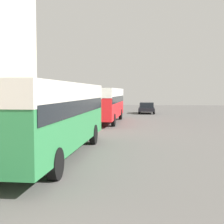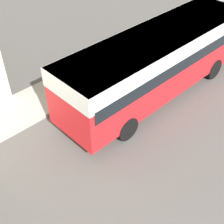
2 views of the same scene
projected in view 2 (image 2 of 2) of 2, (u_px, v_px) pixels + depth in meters
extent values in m
cube|color=red|center=(158.00, 61.00, 13.36)|extent=(2.48, 9.78, 2.46)
cube|color=white|center=(160.00, 42.00, 12.80)|extent=(2.50, 9.83, 0.74)
cube|color=black|center=(158.00, 54.00, 13.16)|extent=(2.53, 9.39, 0.54)
cylinder|color=black|center=(175.00, 52.00, 16.38)|extent=(0.28, 1.00, 1.00)
cylinder|color=black|center=(213.00, 69.00, 15.14)|extent=(0.28, 1.00, 1.00)
cylinder|color=black|center=(88.00, 102.00, 13.17)|extent=(0.28, 1.00, 1.00)
cylinder|color=black|center=(127.00, 128.00, 11.93)|extent=(0.28, 1.00, 1.00)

